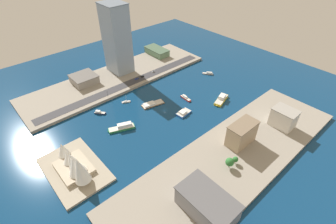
{
  "coord_description": "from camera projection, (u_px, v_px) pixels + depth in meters",
  "views": [
    {
      "loc": [
        -162.97,
        140.06,
        163.74
      ],
      "look_at": [
        -7.56,
        1.77,
        3.01
      ],
      "focal_mm": 26.86,
      "sensor_mm": 36.0,
      "label": 1
    }
  ],
  "objects": [
    {
      "name": "ground_plane",
      "position": [
        165.0,
        110.0,
        270.14
      ],
      "size": [
        440.0,
        440.0,
        0.0
      ],
      "primitive_type": "plane",
      "color": "navy"
    },
    {
      "name": "terminal_long_green",
      "position": [
        157.0,
        51.0,
        371.57
      ],
      "size": [
        37.7,
        19.5,
        9.1
      ],
      "color": "slate",
      "rests_on": "quay_east"
    },
    {
      "name": "tugboat_red",
      "position": [
        186.0,
        98.0,
        286.22
      ],
      "size": [
        15.78,
        4.61,
        3.69
      ],
      "color": "red",
      "rests_on": "ground_plane"
    },
    {
      "name": "carpark_squat_concrete",
      "position": [
        84.0,
        79.0,
        307.34
      ],
      "size": [
        28.42,
        28.44,
        9.64
      ],
      "color": "gray",
      "rests_on": "quay_east"
    },
    {
      "name": "suv_black",
      "position": [
        142.0,
        76.0,
        320.43
      ],
      "size": [
        1.9,
        4.49,
        1.53
      ],
      "color": "black",
      "rests_on": "road_strip"
    },
    {
      "name": "van_white",
      "position": [
        153.0,
        72.0,
        329.98
      ],
      "size": [
        1.86,
        4.48,
        1.46
      ],
      "color": "black",
      "rests_on": "road_strip"
    },
    {
      "name": "sailboat_small_white",
      "position": [
        126.0,
        102.0,
        281.36
      ],
      "size": [
        5.84,
        10.08,
        10.11
      ],
      "color": "white",
      "rests_on": "ground_plane"
    },
    {
      "name": "road_strip",
      "position": [
        129.0,
        83.0,
        307.98
      ],
      "size": [
        12.51,
        228.0,
        0.15
      ],
      "primitive_type": "cube",
      "color": "#38383D",
      "rests_on": "quay_east"
    },
    {
      "name": "opera_landmark",
      "position": [
        74.0,
        164.0,
        196.55
      ],
      "size": [
        46.92,
        24.27,
        25.19
      ],
      "color": "#BCAD93",
      "rests_on": "peninsula_point"
    },
    {
      "name": "patrol_launch_navy",
      "position": [
        100.0,
        113.0,
        264.92
      ],
      "size": [
        11.55,
        9.93,
        3.6
      ],
      "color": "#1E284C",
      "rests_on": "ground_plane"
    },
    {
      "name": "ferry_green_doubledeck",
      "position": [
        123.0,
        127.0,
        245.09
      ],
      "size": [
        16.02,
        26.63,
        5.96
      ],
      "color": "#2D8C4C",
      "rests_on": "ground_plane"
    },
    {
      "name": "barge_flat_brown",
      "position": [
        152.0,
        104.0,
        277.05
      ],
      "size": [
        13.79,
        26.3,
        3.0
      ],
      "color": "brown",
      "rests_on": "ground_plane"
    },
    {
      "name": "quay_west",
      "position": [
        234.0,
        157.0,
        215.57
      ],
      "size": [
        70.0,
        240.0,
        3.14
      ],
      "primitive_type": "cube",
      "color": "gray",
      "rests_on": "ground_plane"
    },
    {
      "name": "catamaran_blue",
      "position": [
        184.0,
        113.0,
        264.45
      ],
      "size": [
        10.71,
        17.8,
        4.04
      ],
      "color": "blue",
      "rests_on": "ground_plane"
    },
    {
      "name": "park_tree_cluster",
      "position": [
        231.0,
        161.0,
        201.73
      ],
      "size": [
        6.99,
        13.13,
        9.73
      ],
      "color": "brown",
      "rests_on": "quay_west"
    },
    {
      "name": "apartment_midrise_tan",
      "position": [
        242.0,
        134.0,
        220.62
      ],
      "size": [
        15.13,
        28.28,
        21.28
      ],
      "color": "tan",
      "rests_on": "quay_west"
    },
    {
      "name": "warehouse_low_gray",
      "position": [
        207.0,
        204.0,
        169.12
      ],
      "size": [
        41.22,
        24.11,
        16.38
      ],
      "color": "gray",
      "rests_on": "quay_west"
    },
    {
      "name": "peninsula_point",
      "position": [
        75.0,
        169.0,
        205.42
      ],
      "size": [
        62.3,
        40.92,
        2.0
      ],
      "primitive_type": "cube",
      "color": "#A89E89",
      "rests_on": "ground_plane"
    },
    {
      "name": "hotel_broad_white",
      "position": [
        284.0,
        118.0,
        239.96
      ],
      "size": [
        22.24,
        17.02,
        18.86
      ],
      "color": "silver",
      "rests_on": "quay_west"
    },
    {
      "name": "hatchback_blue",
      "position": [
        137.0,
        79.0,
        315.78
      ],
      "size": [
        2.08,
        4.74,
        1.51
      ],
      "color": "black",
      "rests_on": "road_strip"
    },
    {
      "name": "ferry_yellow_fast",
      "position": [
        221.0,
        99.0,
        282.89
      ],
      "size": [
        15.04,
        26.5,
        6.34
      ],
      "color": "yellow",
      "rests_on": "ground_plane"
    },
    {
      "name": "traffic_light_waterfront",
      "position": [
        107.0,
        93.0,
        283.03
      ],
      "size": [
        0.36,
        0.36,
        6.5
      ],
      "color": "black",
      "rests_on": "quay_east"
    },
    {
      "name": "quay_east",
      "position": [
        118.0,
        77.0,
        322.78
      ],
      "size": [
        70.0,
        240.0,
        3.14
      ],
      "primitive_type": "cube",
      "color": "gray",
      "rests_on": "ground_plane"
    },
    {
      "name": "tower_tall_glass",
      "position": [
        117.0,
        39.0,
        309.17
      ],
      "size": [
        31.25,
        25.94,
        85.29
      ],
      "color": "#8C9EB2",
      "rests_on": "quay_east"
    },
    {
      "name": "yacht_sleek_gray",
      "position": [
        208.0,
        73.0,
        332.03
      ],
      "size": [
        13.18,
        10.98,
        3.3
      ],
      "color": "#999EA3",
      "rests_on": "ground_plane"
    }
  ]
}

